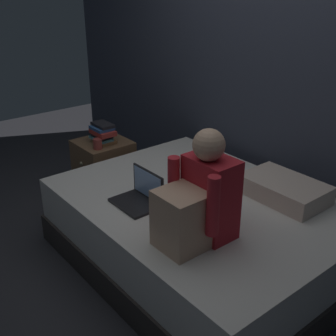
% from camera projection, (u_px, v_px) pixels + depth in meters
% --- Properties ---
extents(ground_plane, '(8.00, 8.00, 0.00)m').
position_uv_depth(ground_plane, '(149.00, 264.00, 3.11)').
color(ground_plane, '#2D2D33').
extents(wall_back, '(5.60, 0.10, 2.70)m').
position_uv_depth(wall_back, '(273.00, 57.00, 3.24)').
color(wall_back, '#383D4C').
rests_on(wall_back, ground_plane).
extents(bed, '(2.00, 1.50, 0.52)m').
position_uv_depth(bed, '(199.00, 231.00, 3.03)').
color(bed, '#332D2B').
rests_on(bed, ground_plane).
extents(nightstand, '(0.44, 0.46, 0.55)m').
position_uv_depth(nightstand, '(104.00, 169.00, 3.95)').
color(nightstand, brown).
rests_on(nightstand, ground_plane).
extents(person_sitting, '(0.39, 0.44, 0.66)m').
position_uv_depth(person_sitting, '(199.00, 200.00, 2.38)').
color(person_sitting, '#B21E28').
rests_on(person_sitting, bed).
extents(laptop, '(0.32, 0.23, 0.22)m').
position_uv_depth(laptop, '(140.00, 196.00, 2.85)').
color(laptop, black).
rests_on(laptop, bed).
extents(pillow, '(0.56, 0.36, 0.13)m').
position_uv_depth(pillow, '(284.00, 189.00, 2.91)').
color(pillow, beige).
rests_on(pillow, bed).
extents(book_stack, '(0.25, 0.17, 0.18)m').
position_uv_depth(book_stack, '(103.00, 133.00, 3.77)').
color(book_stack, brown).
rests_on(book_stack, nightstand).
extents(mug, '(0.08, 0.08, 0.09)m').
position_uv_depth(mug, '(98.00, 144.00, 3.66)').
color(mug, '#933833').
rests_on(mug, nightstand).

